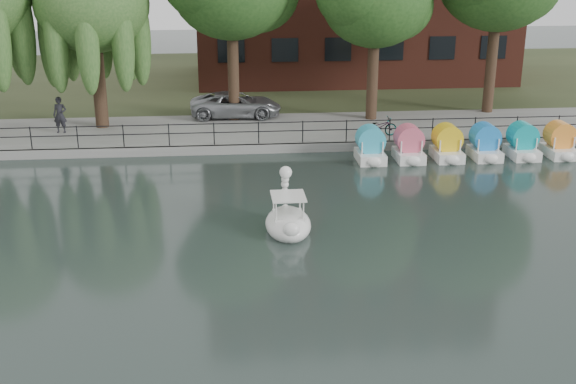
{
  "coord_description": "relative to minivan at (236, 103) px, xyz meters",
  "views": [
    {
      "loc": [
        -1.5,
        -18.22,
        9.18
      ],
      "look_at": [
        0.5,
        4.0,
        1.3
      ],
      "focal_mm": 45.0,
      "sensor_mm": 36.0,
      "label": 1
    }
  ],
  "objects": [
    {
      "name": "ground_plane",
      "position": [
        0.91,
        -18.47,
        -1.14
      ],
      "size": [
        120.0,
        120.0,
        0.0
      ],
      "primitive_type": "plane",
      "color": "#3B4C49"
    },
    {
      "name": "promenade",
      "position": [
        0.91,
        -2.47,
        -0.94
      ],
      "size": [
        40.0,
        6.0,
        0.4
      ],
      "primitive_type": "cube",
      "color": "gray",
      "rests_on": "ground_plane"
    },
    {
      "name": "kerb",
      "position": [
        0.91,
        -5.42,
        -0.94
      ],
      "size": [
        40.0,
        0.25,
        0.4
      ],
      "primitive_type": "cube",
      "color": "gray",
      "rests_on": "ground_plane"
    },
    {
      "name": "land_strip",
      "position": [
        0.91,
        11.53,
        -0.96
      ],
      "size": [
        60.0,
        22.0,
        0.36
      ],
      "primitive_type": "cube",
      "color": "#47512D",
      "rests_on": "ground_plane"
    },
    {
      "name": "railing",
      "position": [
        0.91,
        -5.22,
        0.0
      ],
      "size": [
        32.0,
        0.05,
        1.0
      ],
      "color": "black",
      "rests_on": "promenade"
    },
    {
      "name": "willow_mid",
      "position": [
        -6.59,
        -1.47,
        5.1
      ],
      "size": [
        5.32,
        5.32,
        8.15
      ],
      "color": "#473323",
      "rests_on": "promenade"
    },
    {
      "name": "minivan",
      "position": [
        0.0,
        0.0,
        0.0
      ],
      "size": [
        2.57,
        5.39,
        1.49
      ],
      "primitive_type": "imported",
      "rotation": [
        0.0,
        0.0,
        1.55
      ],
      "color": "gray",
      "rests_on": "promenade"
    },
    {
      "name": "bicycle",
      "position": [
        6.59,
        -4.46,
        -0.24
      ],
      "size": [
        0.83,
        1.79,
        1.0
      ],
      "primitive_type": "imported",
      "rotation": [
        0.0,
        0.0,
        1.71
      ],
      "color": "gray",
      "rests_on": "promenade"
    },
    {
      "name": "pedestrian",
      "position": [
        -8.36,
        -2.48,
        0.25
      ],
      "size": [
        0.74,
        0.53,
        1.98
      ],
      "primitive_type": "imported",
      "rotation": [
        0.0,
        0.0,
        6.22
      ],
      "color": "black",
      "rests_on": "promenade"
    },
    {
      "name": "swan_boat",
      "position": [
        1.39,
        -14.67,
        -0.7
      ],
      "size": [
        1.52,
        2.49,
        2.02
      ],
      "rotation": [
        0.0,
        0.0,
        0.01
      ],
      "color": "white",
      "rests_on": "ground_plane"
    },
    {
      "name": "pedal_boat_row",
      "position": [
        9.9,
        -7.07,
        -0.54
      ],
      "size": [
        9.65,
        1.7,
        1.4
      ],
      "color": "white",
      "rests_on": "ground_plane"
    }
  ]
}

